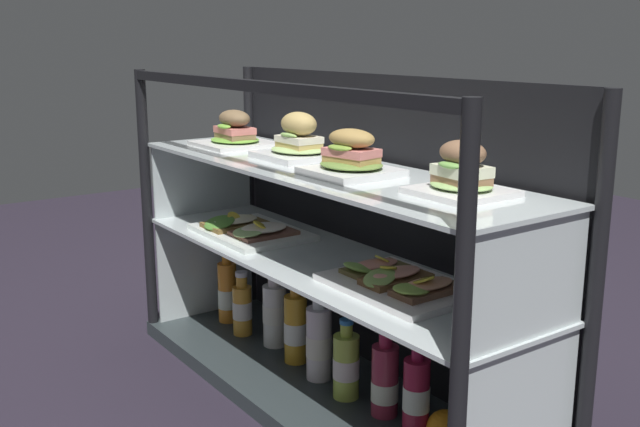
{
  "coord_description": "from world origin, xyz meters",
  "views": [
    {
      "loc": [
        1.47,
        -1.05,
        0.93
      ],
      "look_at": [
        0.0,
        0.0,
        0.51
      ],
      "focal_mm": 41.52,
      "sensor_mm": 36.0,
      "label": 1
    }
  ],
  "objects_px": {
    "juice_bottle_back_right": "(416,396)",
    "juice_bottle_front_middle": "(385,380)",
    "juice_bottle_back_left": "(243,308)",
    "juice_bottle_front_left_end": "(275,313)",
    "open_sandwich_tray_far_right": "(248,229)",
    "plated_roll_sandwich_near_right_corner": "(462,174)",
    "plated_roll_sandwich_left_of_center": "(235,133)",
    "juice_bottle_near_post": "(319,341)",
    "plated_roll_sandwich_near_left_corner": "(351,159)",
    "juice_bottle_tucked_behind": "(296,328)",
    "juice_bottle_front_fourth": "(227,292)",
    "juice_bottle_front_right_end": "(346,365)",
    "open_sandwich_tray_near_left_corner": "(398,282)",
    "plated_roll_sandwich_mid_right": "(299,142)"
  },
  "relations": [
    {
      "from": "plated_roll_sandwich_near_right_corner",
      "to": "open_sandwich_tray_far_right",
      "type": "relative_size",
      "value": 0.52
    },
    {
      "from": "juice_bottle_front_fourth",
      "to": "juice_bottle_near_post",
      "type": "relative_size",
      "value": 0.95
    },
    {
      "from": "juice_bottle_near_post",
      "to": "juice_bottle_front_right_end",
      "type": "bearing_deg",
      "value": -2.87
    },
    {
      "from": "juice_bottle_tucked_behind",
      "to": "juice_bottle_front_fourth",
      "type": "bearing_deg",
      "value": -178.92
    },
    {
      "from": "juice_bottle_front_left_end",
      "to": "juice_bottle_front_middle",
      "type": "height_order",
      "value": "juice_bottle_front_left_end"
    },
    {
      "from": "plated_roll_sandwich_near_left_corner",
      "to": "juice_bottle_front_left_end",
      "type": "relative_size",
      "value": 0.84
    },
    {
      "from": "plated_roll_sandwich_near_left_corner",
      "to": "juice_bottle_back_left",
      "type": "xyz_separation_m",
      "value": [
        -0.55,
        0.01,
        -0.53
      ]
    },
    {
      "from": "plated_roll_sandwich_near_right_corner",
      "to": "juice_bottle_front_middle",
      "type": "relative_size",
      "value": 0.8
    },
    {
      "from": "juice_bottle_near_post",
      "to": "juice_bottle_front_middle",
      "type": "xyz_separation_m",
      "value": [
        0.25,
        0.01,
        -0.02
      ]
    },
    {
      "from": "plated_roll_sandwich_left_of_center",
      "to": "plated_roll_sandwich_near_right_corner",
      "type": "xyz_separation_m",
      "value": [
        0.89,
        0.03,
        0.0
      ]
    },
    {
      "from": "plated_roll_sandwich_left_of_center",
      "to": "juice_bottle_front_fourth",
      "type": "relative_size",
      "value": 0.86
    },
    {
      "from": "open_sandwich_tray_far_right",
      "to": "juice_bottle_near_post",
      "type": "bearing_deg",
      "value": 9.0
    },
    {
      "from": "juice_bottle_front_middle",
      "to": "open_sandwich_tray_far_right",
      "type": "bearing_deg",
      "value": -173.62
    },
    {
      "from": "juice_bottle_back_right",
      "to": "juice_bottle_front_middle",
      "type": "bearing_deg",
      "value": 174.76
    },
    {
      "from": "open_sandwich_tray_far_right",
      "to": "juice_bottle_back_right",
      "type": "bearing_deg",
      "value": 4.23
    },
    {
      "from": "open_sandwich_tray_far_right",
      "to": "open_sandwich_tray_near_left_corner",
      "type": "xyz_separation_m",
      "value": [
        0.6,
        0.04,
        -0.0
      ]
    },
    {
      "from": "juice_bottle_front_left_end",
      "to": "juice_bottle_tucked_behind",
      "type": "relative_size",
      "value": 0.94
    },
    {
      "from": "plated_roll_sandwich_left_of_center",
      "to": "juice_bottle_front_left_end",
      "type": "xyz_separation_m",
      "value": [
        0.16,
        0.03,
        -0.52
      ]
    },
    {
      "from": "plated_roll_sandwich_near_right_corner",
      "to": "juice_bottle_back_right",
      "type": "bearing_deg",
      "value": -169.68
    },
    {
      "from": "open_sandwich_tray_near_left_corner",
      "to": "juice_bottle_back_left",
      "type": "relative_size",
      "value": 1.7
    },
    {
      "from": "plated_roll_sandwich_left_of_center",
      "to": "juice_bottle_back_left",
      "type": "bearing_deg",
      "value": -6.88
    },
    {
      "from": "plated_roll_sandwich_mid_right",
      "to": "juice_bottle_back_left",
      "type": "distance_m",
      "value": 0.6
    },
    {
      "from": "plated_roll_sandwich_near_left_corner",
      "to": "juice_bottle_back_right",
      "type": "bearing_deg",
      "value": 7.54
    },
    {
      "from": "open_sandwich_tray_near_left_corner",
      "to": "juice_bottle_back_right",
      "type": "distance_m",
      "value": 0.27
    },
    {
      "from": "juice_bottle_back_left",
      "to": "juice_bottle_front_left_end",
      "type": "distance_m",
      "value": 0.13
    },
    {
      "from": "juice_bottle_back_left",
      "to": "juice_bottle_near_post",
      "type": "height_order",
      "value": "juice_bottle_near_post"
    },
    {
      "from": "juice_bottle_front_fourth",
      "to": "juice_bottle_front_left_end",
      "type": "distance_m",
      "value": 0.25
    },
    {
      "from": "open_sandwich_tray_far_right",
      "to": "juice_bottle_front_middle",
      "type": "distance_m",
      "value": 0.6
    },
    {
      "from": "juice_bottle_front_fourth",
      "to": "juice_bottle_front_left_end",
      "type": "xyz_separation_m",
      "value": [
        0.25,
        0.02,
        0.0
      ]
    },
    {
      "from": "open_sandwich_tray_near_left_corner",
      "to": "juice_bottle_back_left",
      "type": "height_order",
      "value": "open_sandwich_tray_near_left_corner"
    },
    {
      "from": "open_sandwich_tray_far_right",
      "to": "juice_bottle_back_right",
      "type": "xyz_separation_m",
      "value": [
        0.66,
        0.05,
        -0.26
      ]
    },
    {
      "from": "open_sandwich_tray_far_right",
      "to": "juice_bottle_front_left_end",
      "type": "height_order",
      "value": "open_sandwich_tray_far_right"
    },
    {
      "from": "open_sandwich_tray_far_right",
      "to": "juice_bottle_near_post",
      "type": "relative_size",
      "value": 1.33
    },
    {
      "from": "juice_bottle_front_fourth",
      "to": "juice_bottle_back_left",
      "type": "relative_size",
      "value": 1.21
    },
    {
      "from": "plated_roll_sandwich_left_of_center",
      "to": "juice_bottle_front_middle",
      "type": "xyz_separation_m",
      "value": [
        0.67,
        0.02,
        -0.53
      ]
    },
    {
      "from": "plated_roll_sandwich_left_of_center",
      "to": "plated_roll_sandwich_near_left_corner",
      "type": "relative_size",
      "value": 1.1
    },
    {
      "from": "plated_roll_sandwich_mid_right",
      "to": "plated_roll_sandwich_near_right_corner",
      "type": "relative_size",
      "value": 1.11
    },
    {
      "from": "open_sandwich_tray_near_left_corner",
      "to": "juice_bottle_front_middle",
      "type": "distance_m",
      "value": 0.28
    },
    {
      "from": "plated_roll_sandwich_near_right_corner",
      "to": "juice_bottle_tucked_behind",
      "type": "bearing_deg",
      "value": -178.83
    },
    {
      "from": "plated_roll_sandwich_near_left_corner",
      "to": "juice_bottle_back_right",
      "type": "relative_size",
      "value": 0.78
    },
    {
      "from": "juice_bottle_near_post",
      "to": "juice_bottle_back_left",
      "type": "bearing_deg",
      "value": -178.4
    },
    {
      "from": "juice_bottle_back_left",
      "to": "juice_bottle_back_right",
      "type": "bearing_deg",
      "value": 1.1
    },
    {
      "from": "juice_bottle_back_left",
      "to": "juice_bottle_near_post",
      "type": "xyz_separation_m",
      "value": [
        0.39,
        0.01,
        0.02
      ]
    },
    {
      "from": "juice_bottle_tucked_behind",
      "to": "plated_roll_sandwich_mid_right",
      "type": "bearing_deg",
      "value": 43.16
    },
    {
      "from": "plated_roll_sandwich_near_left_corner",
      "to": "juice_bottle_front_right_end",
      "type": "distance_m",
      "value": 0.53
    },
    {
      "from": "plated_roll_sandwich_near_left_corner",
      "to": "open_sandwich_tray_far_right",
      "type": "height_order",
      "value": "plated_roll_sandwich_near_left_corner"
    },
    {
      "from": "plated_roll_sandwich_near_right_corner",
      "to": "juice_bottle_front_middle",
      "type": "height_order",
      "value": "plated_roll_sandwich_near_right_corner"
    },
    {
      "from": "juice_bottle_front_fourth",
      "to": "juice_bottle_back_right",
      "type": "distance_m",
      "value": 0.88
    },
    {
      "from": "juice_bottle_front_fourth",
      "to": "juice_bottle_front_right_end",
      "type": "xyz_separation_m",
      "value": [
        0.64,
        -0.01,
        -0.01
      ]
    },
    {
      "from": "plated_roll_sandwich_left_of_center",
      "to": "juice_bottle_near_post",
      "type": "bearing_deg",
      "value": 0.94
    }
  ]
}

